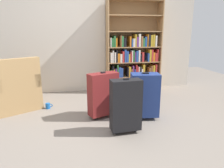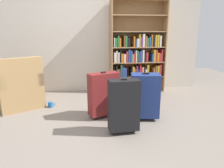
{
  "view_description": "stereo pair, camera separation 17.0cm",
  "coord_description": "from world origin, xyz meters",
  "px_view_note": "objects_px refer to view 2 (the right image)",
  "views": [
    {
      "loc": [
        -0.42,
        -2.73,
        1.33
      ],
      "look_at": [
        0.17,
        0.24,
        0.55
      ],
      "focal_mm": 33.75,
      "sensor_mm": 36.0,
      "label": 1
    },
    {
      "loc": [
        -0.25,
        -2.76,
        1.33
      ],
      "look_at": [
        0.17,
        0.24,
        0.55
      ],
      "focal_mm": 33.75,
      "sensor_mm": 36.0,
      "label": 2
    }
  ],
  "objects_px": {
    "suitcase_navy_blue": "(145,95)",
    "suitcase_dark_red": "(104,94)",
    "armchair": "(19,90)",
    "storage_box": "(136,91)",
    "suitcase_black": "(124,105)",
    "mug": "(50,105)",
    "bookshelf": "(137,52)"
  },
  "relations": [
    {
      "from": "suitcase_black",
      "to": "suitcase_dark_red",
      "type": "height_order",
      "value": "suitcase_black"
    },
    {
      "from": "armchair",
      "to": "suitcase_navy_blue",
      "type": "distance_m",
      "value": 2.19
    },
    {
      "from": "bookshelf",
      "to": "suitcase_black",
      "type": "xyz_separation_m",
      "value": [
        -0.68,
        -1.94,
        -0.49
      ]
    },
    {
      "from": "mug",
      "to": "suitcase_dark_red",
      "type": "bearing_deg",
      "value": -31.17
    },
    {
      "from": "bookshelf",
      "to": "suitcase_navy_blue",
      "type": "xyz_separation_m",
      "value": [
        -0.27,
        -1.54,
        -0.5
      ]
    },
    {
      "from": "bookshelf",
      "to": "suitcase_black",
      "type": "bearing_deg",
      "value": -109.19
    },
    {
      "from": "bookshelf",
      "to": "armchair",
      "type": "distance_m",
      "value": 2.47
    },
    {
      "from": "bookshelf",
      "to": "suitcase_navy_blue",
      "type": "distance_m",
      "value": 1.64
    },
    {
      "from": "suitcase_black",
      "to": "suitcase_dark_red",
      "type": "xyz_separation_m",
      "value": [
        -0.2,
        0.57,
        -0.01
      ]
    },
    {
      "from": "storage_box",
      "to": "mug",
      "type": "bearing_deg",
      "value": -167.37
    },
    {
      "from": "bookshelf",
      "to": "armchair",
      "type": "bearing_deg",
      "value": -162.68
    },
    {
      "from": "armchair",
      "to": "mug",
      "type": "relative_size",
      "value": 7.88
    },
    {
      "from": "armchair",
      "to": "suitcase_dark_red",
      "type": "relative_size",
      "value": 1.31
    },
    {
      "from": "armchair",
      "to": "suitcase_navy_blue",
      "type": "height_order",
      "value": "armchair"
    },
    {
      "from": "suitcase_black",
      "to": "suitcase_dark_red",
      "type": "relative_size",
      "value": 1.03
    },
    {
      "from": "storage_box",
      "to": "suitcase_dark_red",
      "type": "bearing_deg",
      "value": -129.36
    },
    {
      "from": "bookshelf",
      "to": "storage_box",
      "type": "bearing_deg",
      "value": -106.45
    },
    {
      "from": "armchair",
      "to": "storage_box",
      "type": "xyz_separation_m",
      "value": [
        2.16,
        0.26,
        -0.18
      ]
    },
    {
      "from": "suitcase_navy_blue",
      "to": "suitcase_black",
      "type": "relative_size",
      "value": 0.97
    },
    {
      "from": "storage_box",
      "to": "suitcase_navy_blue",
      "type": "relative_size",
      "value": 0.66
    },
    {
      "from": "armchair",
      "to": "mug",
      "type": "height_order",
      "value": "armchair"
    },
    {
      "from": "suitcase_navy_blue",
      "to": "suitcase_dark_red",
      "type": "relative_size",
      "value": 1.0
    },
    {
      "from": "armchair",
      "to": "suitcase_dark_red",
      "type": "distance_m",
      "value": 1.56
    },
    {
      "from": "suitcase_navy_blue",
      "to": "suitcase_black",
      "type": "height_order",
      "value": "suitcase_black"
    },
    {
      "from": "bookshelf",
      "to": "storage_box",
      "type": "relative_size",
      "value": 4.02
    },
    {
      "from": "bookshelf",
      "to": "suitcase_dark_red",
      "type": "distance_m",
      "value": 1.7
    },
    {
      "from": "armchair",
      "to": "suitcase_navy_blue",
      "type": "bearing_deg",
      "value": -22.04
    },
    {
      "from": "bookshelf",
      "to": "suitcase_dark_red",
      "type": "relative_size",
      "value": 2.67
    },
    {
      "from": "mug",
      "to": "storage_box",
      "type": "xyz_separation_m",
      "value": [
        1.64,
        0.37,
        0.09
      ]
    },
    {
      "from": "mug",
      "to": "suitcase_dark_red",
      "type": "relative_size",
      "value": 0.17
    },
    {
      "from": "suitcase_navy_blue",
      "to": "mug",
      "type": "bearing_deg",
      "value": 154.68
    },
    {
      "from": "storage_box",
      "to": "bookshelf",
      "type": "bearing_deg",
      "value": 73.55
    }
  ]
}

